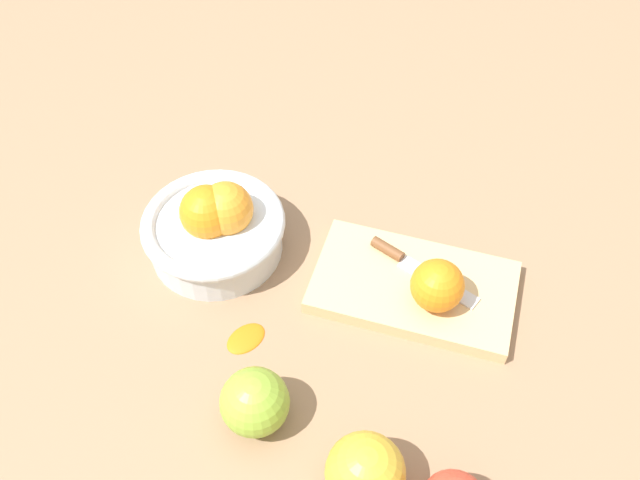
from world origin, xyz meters
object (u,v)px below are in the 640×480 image
(cutting_board, at_px, (413,287))
(orange_on_board, at_px, (437,286))
(apple_front_center, at_px, (255,402))
(apple_front_right_2, at_px, (365,472))
(bowl, at_px, (215,227))
(knife, at_px, (409,263))

(cutting_board, bearing_deg, orange_on_board, -39.44)
(apple_front_center, height_order, apple_front_right_2, apple_front_right_2)
(apple_front_right_2, bearing_deg, orange_on_board, 79.97)
(bowl, height_order, apple_front_center, bowl)
(bowl, relative_size, knife, 1.27)
(cutting_board, distance_m, knife, 0.03)
(orange_on_board, distance_m, apple_front_center, 0.25)
(cutting_board, xyz_separation_m, orange_on_board, (0.03, -0.02, 0.04))
(orange_on_board, bearing_deg, bowl, 172.96)
(cutting_board, bearing_deg, bowl, 177.09)
(bowl, xyz_separation_m, apple_front_right_2, (0.25, -0.27, -0.00))
(apple_front_right_2, bearing_deg, apple_front_center, 159.20)
(orange_on_board, xyz_separation_m, apple_front_right_2, (-0.04, -0.24, -0.01))
(orange_on_board, bearing_deg, apple_front_center, -132.52)
(knife, bearing_deg, apple_front_center, -119.52)
(orange_on_board, bearing_deg, cutting_board, 140.56)
(bowl, distance_m, apple_front_center, 0.25)
(orange_on_board, relative_size, apple_front_center, 0.85)
(apple_front_center, bearing_deg, orange_on_board, 47.48)
(orange_on_board, height_order, apple_front_center, orange_on_board)
(orange_on_board, bearing_deg, apple_front_right_2, -100.03)
(bowl, xyz_separation_m, apple_front_center, (0.12, -0.22, -0.00))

